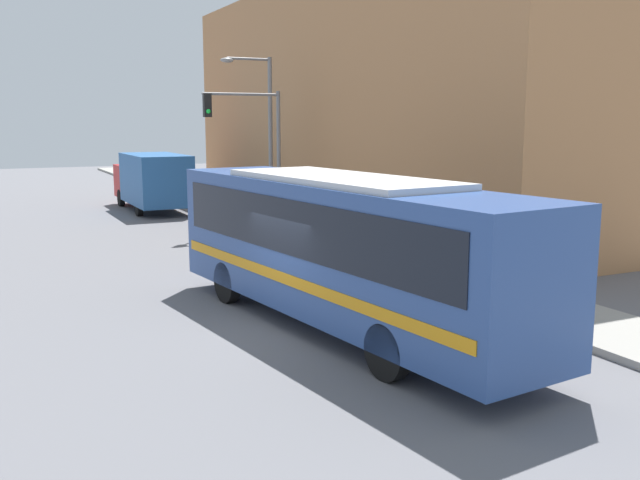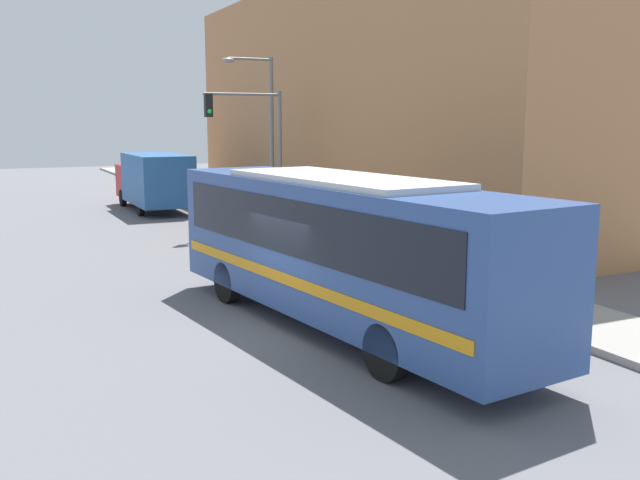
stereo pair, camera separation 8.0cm
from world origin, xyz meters
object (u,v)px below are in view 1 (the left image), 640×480
(city_bus, at_px, (340,242))
(street_lamp, at_px, (264,126))
(fire_hydrant, at_px, (407,257))
(parking_meter, at_px, (323,218))
(pedestrian_near_corner, at_px, (346,214))
(traffic_light_pole, at_px, (254,135))
(delivery_truck, at_px, (152,180))

(city_bus, relative_size, street_lamp, 1.62)
(street_lamp, bearing_deg, fire_hydrant, -89.83)
(fire_hydrant, xyz_separation_m, parking_meter, (0.00, 5.51, 0.49))
(street_lamp, height_order, pedestrian_near_corner, street_lamp)
(parking_meter, bearing_deg, city_bus, -114.53)
(traffic_light_pole, relative_size, parking_meter, 4.17)
(street_lamp, xyz_separation_m, pedestrian_near_corner, (1.15, -5.19, -3.19))
(pedestrian_near_corner, bearing_deg, traffic_light_pole, 116.79)
(traffic_light_pole, bearing_deg, city_bus, -103.56)
(city_bus, height_order, pedestrian_near_corner, city_bus)
(traffic_light_pole, bearing_deg, parking_meter, -78.00)
(city_bus, xyz_separation_m, parking_meter, (4.27, 9.35, -0.89))
(city_bus, xyz_separation_m, fire_hydrant, (4.27, 3.84, -1.38))
(delivery_truck, bearing_deg, city_bus, -92.99)
(city_bus, distance_m, street_lamp, 15.67)
(traffic_light_pole, bearing_deg, fire_hydrant, -84.59)
(parking_meter, bearing_deg, delivery_truck, 103.07)
(city_bus, xyz_separation_m, traffic_light_pole, (3.33, 13.79, 2.01))
(delivery_truck, relative_size, traffic_light_pole, 1.36)
(parking_meter, height_order, pedestrian_near_corner, pedestrian_near_corner)
(delivery_truck, bearing_deg, traffic_light_pole, -76.40)
(traffic_light_pole, distance_m, pedestrian_near_corner, 5.38)
(traffic_light_pole, bearing_deg, delivery_truck, 103.60)
(traffic_light_pole, relative_size, street_lamp, 0.80)
(fire_hydrant, relative_size, pedestrian_near_corner, 0.45)
(delivery_truck, height_order, pedestrian_near_corner, delivery_truck)
(traffic_light_pole, height_order, parking_meter, traffic_light_pole)
(delivery_truck, distance_m, street_lamp, 8.76)
(delivery_truck, bearing_deg, parking_meter, -76.93)
(traffic_light_pole, bearing_deg, pedestrian_near_corner, -63.21)
(fire_hydrant, height_order, traffic_light_pole, traffic_light_pole)
(city_bus, distance_m, delivery_truck, 22.68)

